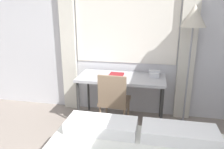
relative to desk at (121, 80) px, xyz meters
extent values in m
cube|color=silver|center=(-0.24, 0.38, 0.69)|extent=(5.09, 0.05, 2.70)
cube|color=white|center=(0.00, 0.35, 0.94)|extent=(1.58, 0.01, 1.50)
cube|color=beige|center=(-0.93, 0.30, 0.64)|extent=(0.24, 0.06, 2.60)
cube|color=beige|center=(0.93, 0.30, 0.64)|extent=(0.24, 0.06, 2.60)
cube|color=#B2B2B7|center=(0.00, 0.00, 0.04)|extent=(1.28, 0.59, 0.04)
cylinder|color=#333333|center=(-0.60, -0.25, -0.32)|extent=(0.04, 0.04, 0.68)
cylinder|color=#333333|center=(0.60, -0.25, -0.32)|extent=(0.04, 0.04, 0.68)
cylinder|color=#333333|center=(-0.60, 0.25, -0.32)|extent=(0.04, 0.04, 0.68)
cylinder|color=#333333|center=(0.60, 0.25, -0.32)|extent=(0.04, 0.04, 0.68)
cube|color=#8C7259|center=(-0.06, -0.22, -0.24)|extent=(0.42, 0.42, 0.05)
cube|color=#8C7259|center=(-0.06, -0.40, -0.01)|extent=(0.38, 0.05, 0.41)
cylinder|color=#8C7259|center=(-0.23, -0.38, -0.47)|extent=(0.03, 0.03, 0.40)
cylinder|color=#8C7259|center=(0.11, -0.39, -0.47)|extent=(0.03, 0.03, 0.40)
cylinder|color=#8C7259|center=(-0.22, -0.04, -0.47)|extent=(0.03, 0.03, 0.40)
cylinder|color=#8C7259|center=(0.12, -0.05, -0.47)|extent=(0.03, 0.03, 0.40)
cube|color=white|center=(-0.03, -1.08, -0.14)|extent=(0.73, 0.32, 0.12)
cube|color=white|center=(0.74, -1.08, -0.14)|extent=(0.73, 0.32, 0.12)
cylinder|color=#4C4C51|center=(0.93, 0.02, -0.65)|extent=(0.27, 0.27, 0.03)
cylinder|color=gray|center=(0.93, 0.02, 0.08)|extent=(0.02, 0.02, 1.42)
cone|color=beige|center=(0.93, 0.02, 0.93)|extent=(0.33, 0.33, 0.29)
cube|color=silver|center=(0.47, 0.12, 0.09)|extent=(0.14, 0.19, 0.06)
cube|color=silver|center=(0.47, 0.12, 0.13)|extent=(0.16, 0.07, 0.02)
cube|color=maroon|center=(-0.08, 0.03, 0.07)|extent=(0.21, 0.22, 0.02)
cube|color=white|center=(-0.08, 0.03, 0.07)|extent=(0.20, 0.21, 0.01)
camera|label=1|loc=(0.47, -3.02, 1.04)|focal=35.00mm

